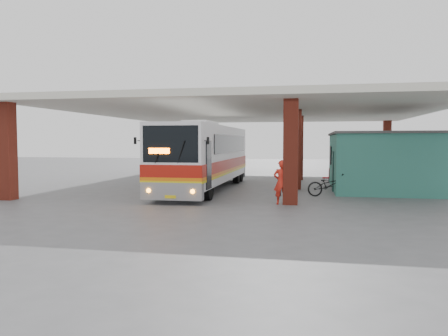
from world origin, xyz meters
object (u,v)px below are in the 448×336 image
Objects in this scene: pedestrian at (282,182)px; coach_bus at (205,156)px; red_chair at (328,175)px; motorcycle at (329,185)px.

coach_bus is at bearing -60.10° from pedestrian.
pedestrian is at bearing -89.14° from red_chair.
pedestrian is (4.45, -4.95, -0.89)m from coach_bus.
coach_bus reaches higher than red_chair.
motorcycle is 7.89m from red_chair.
motorcycle is 3.77m from pedestrian.
pedestrian reaches higher than red_chair.
coach_bus is 6.02× the size of motorcycle.
red_chair is at bearing -15.25° from motorcycle.
coach_bus is at bearing -125.40° from red_chair.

